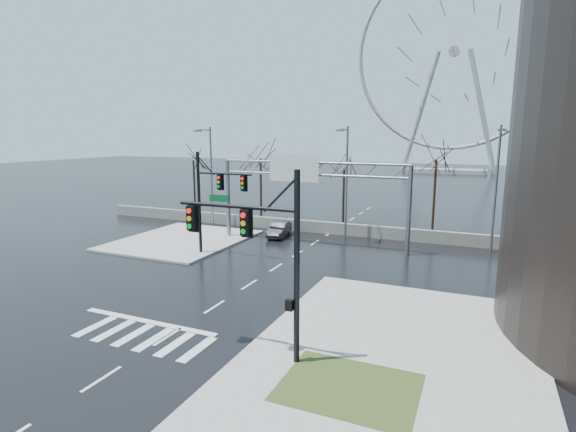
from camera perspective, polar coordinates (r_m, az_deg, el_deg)
The scene contains 18 objects.
ground at distance 25.37m, azimuth -9.32°, elevation -11.31°, with size 260.00×260.00×0.00m, color black.
sidewalk_right_ext at distance 23.81m, azimuth 14.84°, elevation -12.84°, with size 12.00×10.00×0.15m, color gray.
sidewalk_far at distance 40.81m, azimuth -13.27°, elevation -2.99°, with size 10.00×12.00×0.15m, color gray.
grass_strip at distance 17.80m, azimuth 7.75°, elevation -20.72°, with size 5.00×4.00×0.02m, color #313F1A.
barrier_wall at distance 42.70m, azimuth 5.27°, elevation -1.51°, with size 52.00×0.50×1.10m, color slate.
signal_mast_near at distance 18.08m, azimuth -2.91°, elevation -3.87°, with size 5.52×0.41×8.00m.
signal_mast_far at distance 34.60m, azimuth -9.75°, elevation 2.79°, with size 4.72×0.41×8.00m.
sign_gantry at distance 37.39m, azimuth 2.42°, elevation 4.03°, with size 16.36×0.40×7.60m.
streetlight_left at distance 45.50m, azimuth -9.95°, elevation 5.91°, with size 0.50×2.55×10.00m.
streetlight_mid at distance 39.59m, azimuth 7.32°, elevation 5.33°, with size 0.50×2.55×10.00m.
streetlight_right at distance 38.07m, azimuth 24.99°, elevation 4.25°, with size 0.50×2.55×10.00m.
tree_far_left at distance 53.70m, azimuth -11.90°, elevation 6.17°, with size 3.50×3.50×7.00m.
tree_left at distance 48.60m, azimuth -3.50°, elevation 6.43°, with size 3.75×3.75×7.50m.
tree_center at distance 46.28m, azimuth 7.11°, elevation 5.17°, with size 3.25×3.25×6.50m.
tree_right at distance 43.53m, azimuth 18.26°, elevation 5.78°, with size 3.90×3.90×7.80m.
tree_far_right at distance 44.10m, azimuth 28.68°, elevation 4.04°, with size 3.40×3.40×6.80m.
ferris_wheel at distance 116.23m, azimuth 20.29°, elevation 18.10°, with size 45.00×6.00×50.91m.
car at distance 41.31m, azimuth -1.12°, elevation -1.71°, with size 1.41×4.03×1.33m, color black.
Camera 1 is at (12.94, -19.74, 9.33)m, focal length 28.00 mm.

